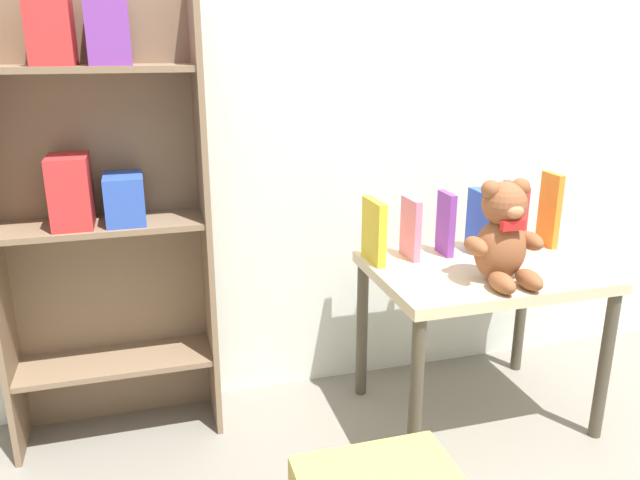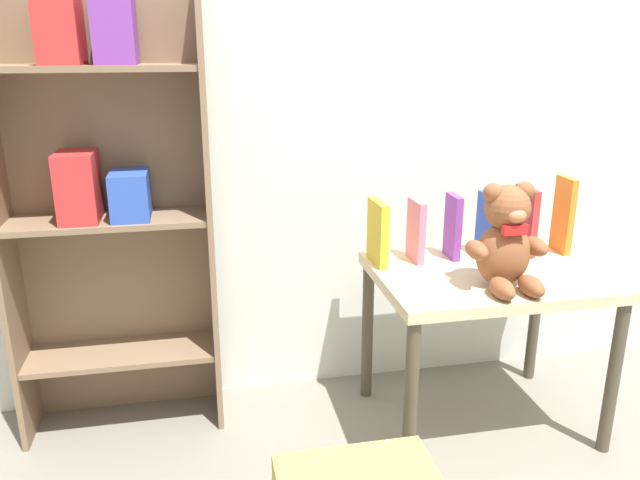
# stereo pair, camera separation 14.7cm
# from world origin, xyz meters

# --- Properties ---
(wall_back) EXTENTS (4.80, 0.06, 2.50)m
(wall_back) POSITION_xyz_m (0.00, 1.47, 1.25)
(wall_back) COLOR silver
(wall_back) RESTS_ON ground_plane
(bookshelf_side) EXTENTS (0.63, 0.23, 1.41)m
(bookshelf_side) POSITION_xyz_m (-0.96, 1.34, 0.80)
(bookshelf_side) COLOR #7F664C
(bookshelf_side) RESTS_ON ground_plane
(display_table) EXTENTS (0.71, 0.52, 0.54)m
(display_table) POSITION_xyz_m (0.20, 1.07, 0.47)
(display_table) COLOR beige
(display_table) RESTS_ON ground_plane
(teddy_bear) EXTENTS (0.24, 0.22, 0.31)m
(teddy_bear) POSITION_xyz_m (0.18, 0.95, 0.68)
(teddy_bear) COLOR brown
(teddy_bear) RESTS_ON display_table
(book_standing_yellow) EXTENTS (0.03, 0.15, 0.21)m
(book_standing_yellow) POSITION_xyz_m (-0.12, 1.21, 0.65)
(book_standing_yellow) COLOR gold
(book_standing_yellow) RESTS_ON display_table
(book_standing_pink) EXTENTS (0.03, 0.11, 0.20)m
(book_standing_pink) POSITION_xyz_m (0.01, 1.22, 0.64)
(book_standing_pink) COLOR #D17093
(book_standing_pink) RESTS_ON display_table
(book_standing_purple) EXTENTS (0.03, 0.10, 0.21)m
(book_standing_purple) POSITION_xyz_m (0.13, 1.22, 0.65)
(book_standing_purple) COLOR purple
(book_standing_purple) RESTS_ON display_table
(book_standing_blue) EXTENTS (0.04, 0.15, 0.21)m
(book_standing_blue) POSITION_xyz_m (0.26, 1.20, 0.65)
(book_standing_blue) COLOR #2D51B7
(book_standing_blue) RESTS_ON display_table
(book_standing_red) EXTENTS (0.03, 0.14, 0.23)m
(book_standing_red) POSITION_xyz_m (0.39, 1.22, 0.66)
(book_standing_red) COLOR red
(book_standing_red) RESTS_ON display_table
(book_standing_orange) EXTENTS (0.02, 0.10, 0.26)m
(book_standing_orange) POSITION_xyz_m (0.52, 1.20, 0.67)
(book_standing_orange) COLOR orange
(book_standing_orange) RESTS_ON display_table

